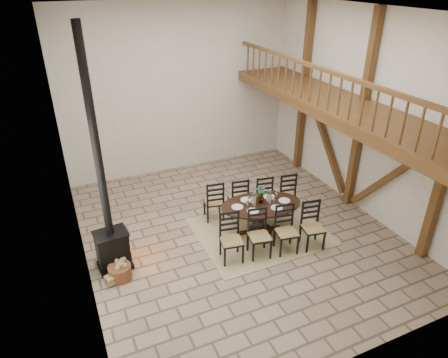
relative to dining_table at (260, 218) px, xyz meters
name	(u,v)px	position (x,y,z in m)	size (l,w,h in m)	color
ground	(237,231)	(-0.51, 0.23, -0.40)	(8.00, 8.00, 0.00)	#9B8167
room_shell	(287,106)	(0.68, 0.23, 2.62)	(7.02, 8.02, 5.01)	silver
rug	(260,231)	(0.00, 0.00, -0.39)	(3.00, 2.50, 0.02)	tan
dining_table	(260,218)	(0.00, 0.00, 0.00)	(2.70, 2.51, 1.24)	black
wood_stove	(109,224)	(-3.46, 0.14, 0.72)	(0.73, 0.58, 5.00)	black
log_basket	(120,271)	(-3.43, -0.26, -0.23)	(0.47, 0.47, 0.39)	brown
log_stack	(113,279)	(-3.59, -0.35, -0.29)	(0.36, 0.30, 0.21)	tan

